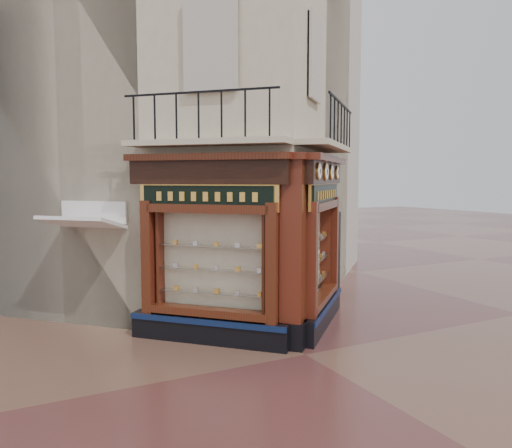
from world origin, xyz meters
TOP-DOWN VIEW (x-y plane):
  - ground at (0.00, 0.00)m, footprint 80.00×80.00m
  - main_building at (0.00, 6.16)m, footprint 11.31×11.31m
  - neighbour_left at (-2.47, 8.63)m, footprint 11.31×11.31m
  - neighbour_right at (2.47, 8.63)m, footprint 11.31×11.31m
  - shopfront_left at (-1.41, 1.57)m, footprint 2.86×2.86m
  - shopfront_right at (1.41, 1.57)m, footprint 2.86×2.86m
  - corner_pilaster at (0.00, 0.50)m, footprint 0.85×0.85m
  - balcony at (0.00, 1.49)m, footprint 5.94×2.97m
  - clock_a at (0.62, 0.51)m, footprint 0.29×0.29m
  - clock_b at (1.20, 1.09)m, footprint 0.31×0.31m
  - clock_c at (1.72, 1.62)m, footprint 0.29×0.29m
  - clock_d at (2.32, 2.22)m, footprint 0.27×0.27m
  - awning at (-3.67, 3.46)m, footprint 1.93×1.93m
  - signboard_left at (-1.46, 1.51)m, footprint 2.23×2.23m
  - signboard_right at (1.46, 1.51)m, footprint 2.28×2.28m

SIDE VIEW (x-z plane):
  - ground at x=0.00m, z-range 0.00..0.00m
  - awning at x=-3.67m, z-range -0.17..0.17m
  - corner_pilaster at x=0.00m, z-range -0.04..3.94m
  - shopfront_left at x=-1.41m, z-range -0.01..3.97m
  - shopfront_right at x=1.41m, z-range -0.01..3.97m
  - signboard_left at x=-1.46m, z-range 2.80..3.40m
  - signboard_right at x=1.46m, z-range 2.79..3.41m
  - clock_c at x=1.72m, z-range 3.44..3.80m
  - clock_d at x=2.32m, z-range 3.45..3.79m
  - clock_a at x=0.62m, z-range 3.44..3.80m
  - clock_b at x=1.20m, z-range 3.42..3.82m
  - balcony at x=0.00m, z-range 3.70..4.73m
  - neighbour_left at x=-2.47m, z-range 0.00..11.00m
  - neighbour_right at x=2.47m, z-range 0.00..11.00m
  - main_building at x=0.00m, z-range 0.00..12.00m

